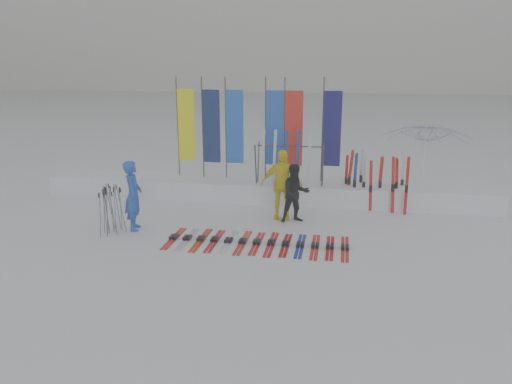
% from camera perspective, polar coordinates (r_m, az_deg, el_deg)
% --- Properties ---
extents(ground, '(120.00, 120.00, 0.00)m').
position_cam_1_polar(ground, '(11.66, -2.32, -6.70)').
color(ground, white).
rests_on(ground, ground).
extents(snow_bank, '(14.00, 1.60, 0.60)m').
position_cam_1_polar(snow_bank, '(15.88, 1.12, 0.30)').
color(snow_bank, white).
rests_on(snow_bank, ground).
extents(person_blue, '(0.60, 0.76, 1.82)m').
position_cam_1_polar(person_blue, '(13.19, -13.86, -0.40)').
color(person_blue, blue).
rests_on(person_blue, ground).
extents(person_black, '(0.94, 0.85, 1.59)m').
position_cam_1_polar(person_black, '(13.51, 4.53, -0.16)').
color(person_black, black).
rests_on(person_black, ground).
extents(person_yellow, '(1.15, 0.50, 1.94)m').
position_cam_1_polar(person_yellow, '(13.72, 2.94, 0.86)').
color(person_yellow, '#FFEB10').
rests_on(person_yellow, ground).
extents(tent_canopy, '(3.46, 3.49, 2.47)m').
position_cam_1_polar(tent_canopy, '(16.16, 18.56, 3.18)').
color(tent_canopy, white).
rests_on(tent_canopy, ground).
extents(ski_row, '(4.35, 1.70, 0.07)m').
position_cam_1_polar(ski_row, '(12.05, 0.13, -5.78)').
color(ski_row, red).
rests_on(ski_row, ground).
extents(pole_cluster, '(0.59, 0.69, 1.25)m').
position_cam_1_polar(pole_cluster, '(13.18, -16.29, -1.99)').
color(pole_cluster, '#595B60').
rests_on(pole_cluster, ground).
extents(feather_flags, '(5.25, 0.27, 3.20)m').
position_cam_1_polar(feather_flags, '(15.72, -0.29, 7.37)').
color(feather_flags, '#383A3F').
rests_on(feather_flags, ground).
extents(ski_rack, '(2.04, 0.80, 1.23)m').
position_cam_1_polar(ski_rack, '(15.16, 3.86, 3.77)').
color(ski_rack, '#383A3F').
rests_on(ski_rack, ground).
extents(upright_skis, '(1.77, 1.17, 1.69)m').
position_cam_1_polar(upright_skis, '(15.27, 13.44, 1.17)').
color(upright_skis, red).
rests_on(upright_skis, ground).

